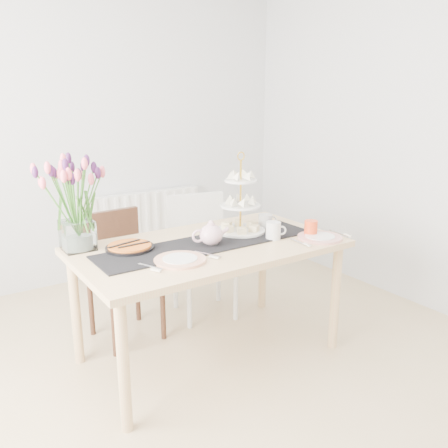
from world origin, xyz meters
TOP-DOWN VIEW (x-y plane):
  - room_shell at (0.00, 0.00)m, footprint 4.50×4.50m
  - radiator at (0.50, 2.19)m, footprint 1.20×0.08m
  - dining_table at (0.20, 0.51)m, footprint 1.60×0.90m
  - chair_brown at (-0.16, 1.10)m, footprint 0.46×0.46m
  - chair_white at (0.50, 1.11)m, footprint 0.53×0.53m
  - table_runner at (0.20, 0.51)m, footprint 1.40×0.35m
  - tulip_vase at (-0.49, 0.85)m, footprint 0.64×0.64m
  - cake_stand at (0.50, 0.60)m, footprint 0.33×0.33m
  - teapot at (0.19, 0.47)m, footprint 0.26×0.23m
  - cream_jug at (0.71, 0.60)m, footprint 0.12×0.12m
  - tart_tin at (-0.25, 0.66)m, footprint 0.28×0.28m
  - mug_grey at (0.21, 0.48)m, footprint 0.10×0.10m
  - mug_white at (0.59, 0.37)m, footprint 0.13×0.13m
  - mug_orange at (0.84, 0.29)m, footprint 0.11×0.11m
  - plate_left at (-0.10, 0.34)m, footprint 0.38×0.38m
  - plate_right at (0.84, 0.21)m, footprint 0.30×0.30m

SIDE VIEW (x-z plane):
  - radiator at x=0.50m, z-range 0.15..0.75m
  - chair_brown at x=-0.16m, z-range 0.07..0.93m
  - chair_white at x=0.50m, z-range 0.07..0.98m
  - dining_table at x=0.20m, z-range 0.30..1.05m
  - table_runner at x=0.20m, z-range 0.75..0.76m
  - plate_right at x=0.84m, z-range 0.75..0.76m
  - plate_left at x=-0.10m, z-range 0.75..0.76m
  - tart_tin at x=-0.25m, z-range 0.75..0.78m
  - mug_grey at x=0.21m, z-range 0.75..0.84m
  - cream_jug at x=0.71m, z-range 0.75..0.84m
  - mug_orange at x=0.84m, z-range 0.75..0.85m
  - mug_white at x=0.59m, z-range 0.75..0.86m
  - teapot at x=0.19m, z-range 0.75..0.89m
  - cake_stand at x=0.50m, z-range 0.65..1.13m
  - tulip_vase at x=-0.49m, z-range 0.83..1.38m
  - room_shell at x=0.00m, z-range -0.95..3.55m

